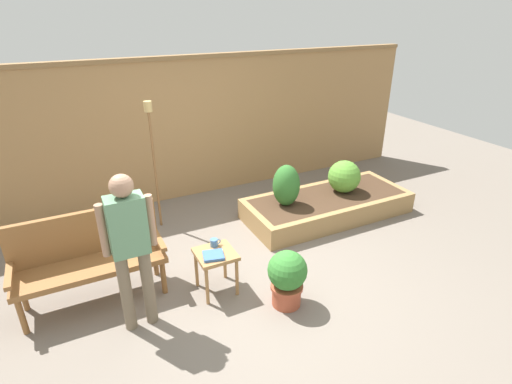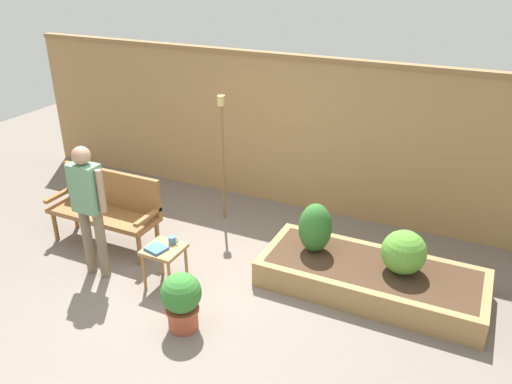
% 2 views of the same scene
% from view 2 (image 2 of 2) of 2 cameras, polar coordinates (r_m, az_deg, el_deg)
% --- Properties ---
extents(ground_plane, '(14.00, 14.00, 0.00)m').
position_cam_2_polar(ground_plane, '(5.68, -7.59, -11.61)').
color(ground_plane, '#70665B').
extents(fence_back, '(8.40, 0.14, 2.16)m').
position_cam_2_polar(fence_back, '(7.23, 3.04, 6.77)').
color(fence_back, '#A37A4C').
rests_on(fence_back, ground_plane).
extents(garden_bench, '(1.44, 0.48, 0.94)m').
position_cam_2_polar(garden_bench, '(6.62, -16.22, -1.20)').
color(garden_bench, brown).
rests_on(garden_bench, ground_plane).
extents(side_table, '(0.40, 0.40, 0.48)m').
position_cam_2_polar(side_table, '(5.70, -10.17, -6.83)').
color(side_table, '#9E7042').
rests_on(side_table, ground_plane).
extents(cup_on_table, '(0.12, 0.08, 0.08)m').
position_cam_2_polar(cup_on_table, '(5.69, -9.28, -5.30)').
color(cup_on_table, teal).
rests_on(cup_on_table, side_table).
extents(book_on_table, '(0.24, 0.23, 0.03)m').
position_cam_2_polar(book_on_table, '(5.62, -11.01, -6.18)').
color(book_on_table, '#38609E').
rests_on(book_on_table, side_table).
extents(potted_boxwood, '(0.40, 0.40, 0.61)m').
position_cam_2_polar(potted_boxwood, '(5.11, -8.28, -11.68)').
color(potted_boxwood, '#A84C33').
rests_on(potted_boxwood, ground_plane).
extents(raised_planter_bed, '(2.40, 1.00, 0.30)m').
position_cam_2_polar(raised_planter_bed, '(5.81, 12.63, -9.31)').
color(raised_planter_bed, '#997547').
rests_on(raised_planter_bed, ground_plane).
extents(shrub_near_bench, '(0.37, 0.37, 0.58)m').
position_cam_2_polar(shrub_near_bench, '(5.75, 6.59, -3.98)').
color(shrub_near_bench, brown).
rests_on(shrub_near_bench, raised_planter_bed).
extents(shrub_far_corner, '(0.47, 0.47, 0.47)m').
position_cam_2_polar(shrub_far_corner, '(5.60, 16.10, -6.45)').
color(shrub_far_corner, brown).
rests_on(shrub_far_corner, raised_planter_bed).
extents(tiki_torch, '(0.10, 0.10, 1.73)m').
position_cam_2_polar(tiki_torch, '(6.72, -3.78, 6.12)').
color(tiki_torch, brown).
rests_on(tiki_torch, ground_plane).
extents(person_by_bench, '(0.47, 0.20, 1.56)m').
position_cam_2_polar(person_by_bench, '(5.83, -18.15, -0.96)').
color(person_by_bench, '#70604C').
rests_on(person_by_bench, ground_plane).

